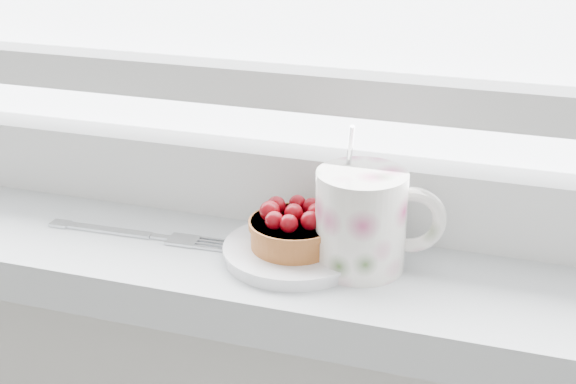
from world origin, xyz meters
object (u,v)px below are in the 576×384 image
at_px(raspberry_tart, 294,228).
at_px(fork, 136,234).
at_px(floral_mug, 364,218).
at_px(saucer, 294,252).

xyz_separation_m(raspberry_tart, fork, (-0.15, -0.00, -0.03)).
height_order(raspberry_tart, floral_mug, floral_mug).
height_order(floral_mug, fork, floral_mug).
distance_m(floral_mug, fork, 0.22).
distance_m(saucer, fork, 0.15).
bearing_deg(raspberry_tart, floral_mug, 3.94).
height_order(saucer, floral_mug, floral_mug).
height_order(saucer, raspberry_tart, raspberry_tart).
distance_m(saucer, raspberry_tart, 0.02).
height_order(raspberry_tart, fork, raspberry_tart).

